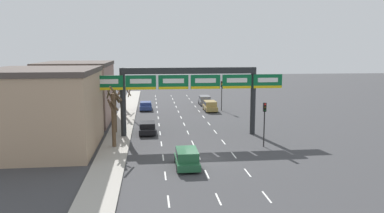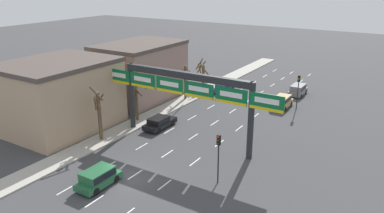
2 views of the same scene
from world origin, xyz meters
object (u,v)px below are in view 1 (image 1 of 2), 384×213
Objects in this scene: tree_bare_second at (115,106)px; traffic_light_near_gantry at (222,90)px; suv_grey at (205,100)px; tree_bare_closest at (124,95)px; sign_gantry at (189,85)px; car_blue at (146,106)px; tree_bare_furthest at (124,98)px; suv_green at (187,157)px; suv_gold at (210,105)px; car_black at (147,127)px; traffic_light_mid_block at (265,115)px; tree_bare_third at (114,117)px.

traffic_light_near_gantry is at bearing 43.59° from tree_bare_second.
tree_bare_closest is at bearing -159.93° from suv_grey.
sign_gantry is 9.10m from tree_bare_second.
sign_gantry reaches higher than tree_bare_second.
tree_bare_furthest reaches higher than car_blue.
tree_bare_second is (-7.05, 13.62, 2.36)m from suv_green.
traffic_light_near_gantry is 0.78× the size of tree_bare_second.
tree_bare_furthest is (-6.67, 24.07, 1.93)m from suv_green.
tree_bare_second reaches higher than suv_grey.
suv_gold is 1.02× the size of car_blue.
suv_grey is at bearing 89.05° from suv_gold.
suv_green is 30.67m from tree_bare_closest.
car_black is at bearing -127.95° from traffic_light_near_gantry.
car_blue is 27.43m from traffic_light_mid_block.
car_blue is 0.67× the size of tree_bare_second.
car_black is 4.46m from tree_bare_second.
traffic_light_mid_block reaches higher than suv_gold.
traffic_light_mid_block is at bearing -89.92° from traffic_light_near_gantry.
suv_green is 25.05m from tree_bare_furthest.
suv_gold is 0.66× the size of tree_bare_third.
tree_bare_closest reaches higher than traffic_light_mid_block.
suv_green is (-6.47, -27.98, -0.05)m from suv_gold.
suv_gold is (9.84, 14.74, 0.18)m from car_black.
tree_bare_second is (-3.33, -16.67, 2.49)m from car_blue.
suv_gold is (-0.11, -6.82, 0.01)m from suv_grey.
suv_grey is 0.87× the size of traffic_light_near_gantry.
suv_green is 9.88m from tree_bare_third.
tree_bare_second reaches higher than tree_bare_furthest.
car_black is 0.98× the size of tree_bare_closest.
tree_bare_closest is at bearing 115.19° from sign_gantry.
tree_bare_furthest is at bearing -84.93° from tree_bare_closest.
traffic_light_mid_block is 23.69m from tree_bare_furthest.
car_black is 19.28m from traffic_light_near_gantry.
suv_green is at bearing -106.49° from traffic_light_near_gantry.
car_blue is 17.18m from tree_bare_second.
suv_green is at bearing -75.73° from car_black.
sign_gantry is 5.35× the size of suv_green.
car_blue is at bearing 97.00° from suv_green.
car_black is at bearing -88.81° from car_blue.
car_blue is (-5.13, 18.78, -5.11)m from sign_gantry.
suv_gold reaches higher than car_blue.
traffic_light_near_gantry is 22.49m from traffic_light_mid_block.
suv_green is 0.66× the size of tree_bare_second.
sign_gantry reaches higher than suv_grey.
tree_bare_closest is (-8.59, 18.26, -3.25)m from sign_gantry.
tree_bare_closest is (-15.56, 1.47, -0.79)m from traffic_light_near_gantry.
traffic_light_near_gantry is 21.30m from tree_bare_second.
tree_bare_second is (-3.68, 0.37, 2.49)m from car_black.
suv_gold is (5.06, 16.47, -4.93)m from sign_gantry.
tree_bare_furthest is (-13.25, -10.73, 1.89)m from suv_grey.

